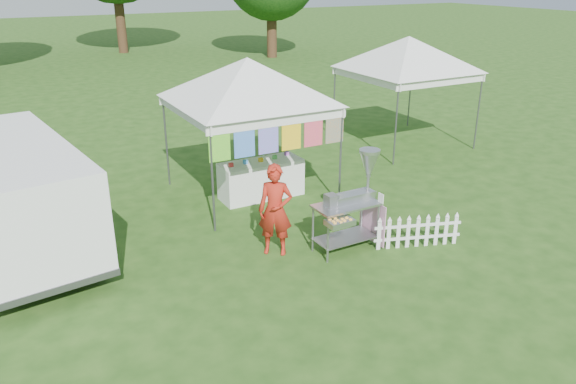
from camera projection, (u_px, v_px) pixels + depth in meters
ground at (337, 259)px, 9.70m from camera, size 120.00×120.00×0.00m
canopy_main at (247, 58)px, 11.45m from camera, size 4.24×4.24×3.45m
canopy_right at (409, 36)px, 15.13m from camera, size 4.24×4.24×3.45m
donut_cart at (356, 193)px, 9.74m from camera, size 1.28×0.90×1.79m
vendor at (275, 210)px, 9.65m from camera, size 0.71×0.67×1.63m
cargo_van at (12, 193)px, 9.73m from camera, size 2.47×4.90×1.95m
picket_fence at (418, 232)px, 10.05m from camera, size 1.54×0.56×0.56m
display_table at (261, 179)px, 12.25m from camera, size 1.80×0.70×0.81m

